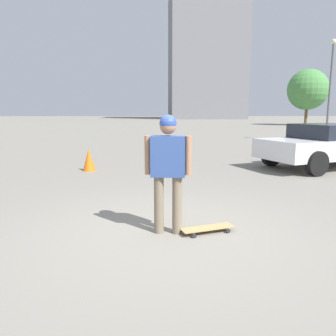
{
  "coord_description": "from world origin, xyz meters",
  "views": [
    {
      "loc": [
        0.24,
        4.46,
        1.72
      ],
      "look_at": [
        0.0,
        0.0,
        0.94
      ],
      "focal_mm": 35.0,
      "sensor_mm": 36.0,
      "label": 1
    }
  ],
  "objects_px": {
    "person": "(168,163)",
    "skateboard": "(207,228)",
    "car_parked_near": "(326,145)",
    "traffic_cone": "(89,160)"
  },
  "relations": [
    {
      "from": "person",
      "to": "skateboard",
      "type": "distance_m",
      "value": 1.1
    },
    {
      "from": "car_parked_near",
      "to": "skateboard",
      "type": "bearing_deg",
      "value": 29.51
    },
    {
      "from": "person",
      "to": "car_parked_near",
      "type": "height_order",
      "value": "person"
    },
    {
      "from": "skateboard",
      "to": "traffic_cone",
      "type": "distance_m",
      "value": 5.71
    },
    {
      "from": "skateboard",
      "to": "person",
      "type": "bearing_deg",
      "value": -19.33
    },
    {
      "from": "person",
      "to": "traffic_cone",
      "type": "bearing_deg",
      "value": 119.68
    },
    {
      "from": "skateboard",
      "to": "traffic_cone",
      "type": "xyz_separation_m",
      "value": [
        2.6,
        -5.08,
        0.26
      ]
    },
    {
      "from": "car_parked_near",
      "to": "traffic_cone",
      "type": "distance_m",
      "value": 7.15
    },
    {
      "from": "person",
      "to": "car_parked_near",
      "type": "xyz_separation_m",
      "value": [
        -5.1,
        -5.22,
        -0.29
      ]
    },
    {
      "from": "car_parked_near",
      "to": "traffic_cone",
      "type": "bearing_deg",
      "value": -18.32
    }
  ]
}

